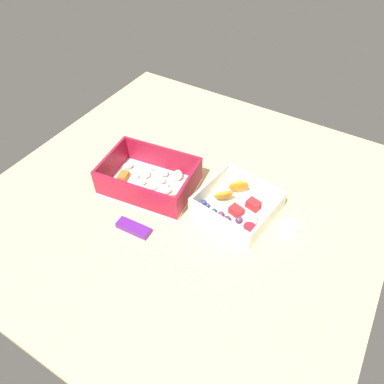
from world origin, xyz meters
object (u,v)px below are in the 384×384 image
at_px(fruit_bowl, 238,206).
at_px(paper_cup_liner, 290,227).
at_px(pasta_container, 150,181).
at_px(candy_bar, 134,228).

distance_m(fruit_bowl, paper_cup_liner, 0.11).
distance_m(pasta_container, paper_cup_liner, 0.31).
bearing_deg(paper_cup_liner, pasta_container, 8.29).
bearing_deg(candy_bar, fruit_bowl, -135.59).
height_order(pasta_container, fruit_bowl, pasta_container).
height_order(fruit_bowl, paper_cup_liner, fruit_bowl).
distance_m(fruit_bowl, candy_bar, 0.21).
distance_m(candy_bar, paper_cup_liner, 0.31).
xyz_separation_m(pasta_container, paper_cup_liner, (-0.30, -0.04, -0.01)).
bearing_deg(pasta_container, paper_cup_liner, -179.50).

